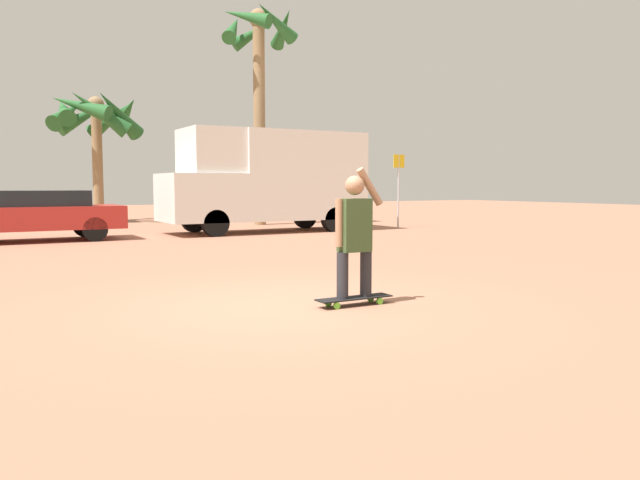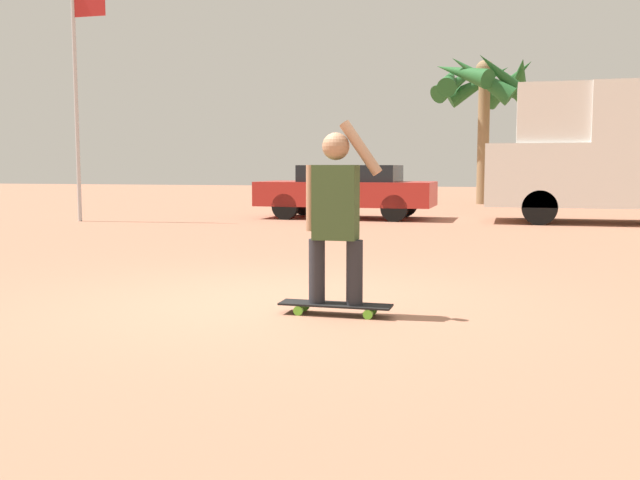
{
  "view_description": "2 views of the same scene",
  "coord_description": "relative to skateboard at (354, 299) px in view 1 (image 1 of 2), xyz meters",
  "views": [
    {
      "loc": [
        -3.34,
        -6.59,
        1.43
      ],
      "look_at": [
        0.24,
        -0.25,
        0.79
      ],
      "focal_mm": 35.0,
      "sensor_mm": 36.0,
      "label": 1
    },
    {
      "loc": [
        2.07,
        -6.2,
        1.26
      ],
      "look_at": [
        0.38,
        0.07,
        0.59
      ],
      "focal_mm": 40.0,
      "sensor_mm": 36.0,
      "label": 2
    }
  ],
  "objects": [
    {
      "name": "ground_plane",
      "position": [
        -0.63,
        0.38,
        -0.08
      ],
      "size": [
        80.0,
        80.0,
        0.0
      ],
      "primitive_type": "plane",
      "color": "#A36B51"
    },
    {
      "name": "skateboard",
      "position": [
        0.0,
        0.0,
        0.0
      ],
      "size": [
        0.97,
        0.24,
        0.1
      ],
      "color": "black",
      "rests_on": "ground_plane"
    },
    {
      "name": "person_skateboarder",
      "position": [
        -0.0,
        0.0,
        0.83
      ],
      "size": [
        0.65,
        0.23,
        1.55
      ],
      "color": "#28282D",
      "rests_on": "skateboard"
    },
    {
      "name": "camper_van",
      "position": [
        4.11,
        11.37,
        1.58
      ],
      "size": [
        6.23,
        2.18,
        3.09
      ],
      "color": "black",
      "rests_on": "ground_plane"
    },
    {
      "name": "parked_car_red",
      "position": [
        -2.49,
        11.32,
        0.63
      ],
      "size": [
        4.27,
        1.85,
        1.31
      ],
      "color": "black",
      "rests_on": "ground_plane"
    },
    {
      "name": "palm_tree_near_van",
      "position": [
        5.3,
        14.7,
        5.92
      ],
      "size": [
        2.81,
        2.86,
        7.79
      ],
      "color": "#8E704C",
      "rests_on": "ground_plane"
    },
    {
      "name": "palm_tree_center_background",
      "position": [
        0.38,
        19.18,
        4.0
      ],
      "size": [
        3.75,
        3.77,
        5.07
      ],
      "color": "#8E704C",
      "rests_on": "ground_plane"
    },
    {
      "name": "street_sign",
      "position": [
        8.68,
        10.84,
        1.5
      ],
      "size": [
        0.44,
        0.06,
        2.47
      ],
      "color": "#B7B7BC",
      "rests_on": "ground_plane"
    }
  ]
}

